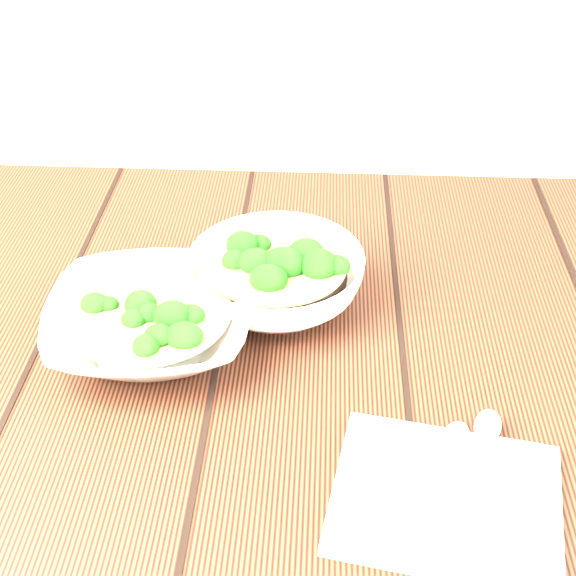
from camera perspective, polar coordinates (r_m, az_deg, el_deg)
The scene contains 7 objects.
table at distance 0.97m, azimuth -3.23°, elevation -9.24°, with size 1.20×0.80×0.75m.
soup_bowl_front at distance 0.88m, azimuth -9.78°, elevation -2.40°, with size 0.24×0.24×0.06m.
soup_bowl_back at distance 0.93m, azimuth -0.84°, elevation 0.79°, with size 0.24×0.24×0.07m.
trivet at distance 0.96m, azimuth 1.30°, elevation 0.64°, with size 0.11×0.11×0.03m, color black.
napkin at distance 0.74m, azimuth 11.15°, elevation -14.47°, with size 0.20×0.16×0.01m, color beige.
spoon_left at distance 0.76m, azimuth 11.09°, elevation -12.02°, with size 0.08×0.16×0.01m.
spoon_right at distance 0.78m, azimuth 13.64°, elevation -11.10°, with size 0.06×0.16×0.01m.
Camera 1 is at (0.09, -0.68, 1.32)m, focal length 50.00 mm.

